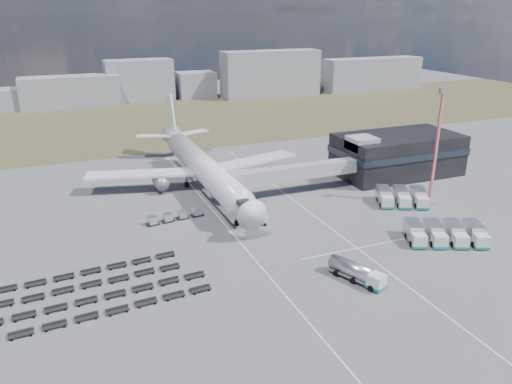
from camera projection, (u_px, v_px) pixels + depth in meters
name	position (u px, v px, depth m)	size (l,w,h in m)	color
ground	(254.00, 245.00, 87.56)	(420.00, 420.00, 0.00)	#565659
grass_strip	(143.00, 122.00, 183.20)	(420.00, 90.00, 0.01)	#463F2A
lane_markings	(297.00, 229.00, 93.62)	(47.12, 110.00, 0.01)	silver
terminal	(397.00, 154.00, 123.47)	(30.40, 16.40, 11.00)	black
jet_bridge	(287.00, 173.00, 109.20)	(30.30, 3.80, 7.05)	#939399
airliner	(201.00, 166.00, 113.88)	(51.59, 64.53, 17.62)	silver
skyline	(145.00, 84.00, 216.22)	(308.15, 24.99, 24.88)	gray
fuel_tanker	(357.00, 272.00, 75.43)	(5.71, 9.34, 2.96)	silver
pushback_tug	(258.00, 220.00, 95.66)	(3.58, 2.02, 1.58)	silver
catering_truck	(231.00, 178.00, 117.63)	(4.82, 6.65, 2.83)	silver
service_trucks_near	(445.00, 233.00, 88.19)	(14.97, 11.93, 2.93)	silver
service_trucks_far	(402.00, 197.00, 105.22)	(11.94, 10.78, 2.97)	silver
uld_row	(175.00, 216.00, 97.29)	(11.72, 3.00, 1.61)	black
baggage_dollies	(94.00, 291.00, 72.42)	(32.53, 16.49, 0.72)	black
floodlight_mast	(436.00, 148.00, 102.09)	(2.32, 1.88, 24.40)	red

